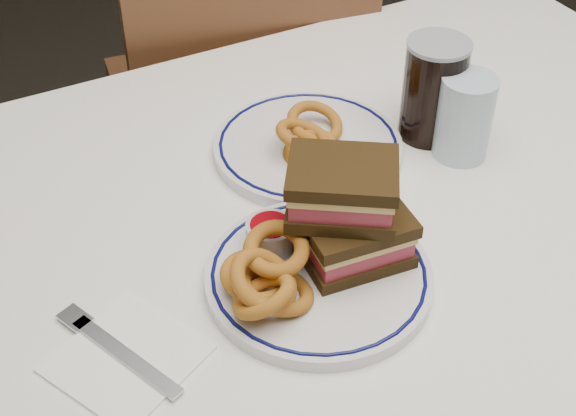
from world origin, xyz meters
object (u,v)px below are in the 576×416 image
main_plate (318,276)px  far_plate (308,147)px  chair_far (240,91)px  beer_mug (435,88)px  reuben_sandwich (348,212)px

main_plate → far_plate: size_ratio=1.00×
chair_far → main_plate: 0.78m
chair_far → beer_mug: size_ratio=6.84×
reuben_sandwich → far_plate: size_ratio=0.58×
main_plate → beer_mug: 0.35m
reuben_sandwich → far_plate: bearing=72.2°
chair_far → reuben_sandwich: 0.78m
chair_far → far_plate: size_ratio=3.82×
beer_mug → far_plate: size_ratio=0.56×
reuben_sandwich → main_plate: bearing=-163.4°
reuben_sandwich → far_plate: (0.07, 0.21, -0.07)m
far_plate → reuben_sandwich: bearing=-107.8°
chair_far → far_plate: (-0.12, -0.49, 0.21)m
chair_far → reuben_sandwich: size_ratio=6.53×
main_plate → reuben_sandwich: reuben_sandwich is taller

